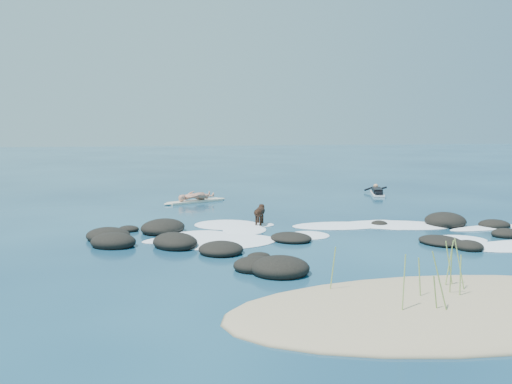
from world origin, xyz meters
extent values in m
plane|color=#0A2642|center=(0.00, 0.00, 0.00)|extent=(160.00, 160.00, 0.00)
ellipsoid|color=#9E8966|center=(0.00, -8.20, 0.00)|extent=(9.00, 4.40, 0.60)
cylinder|color=#89A952|center=(-0.03, -8.09, 0.69)|extent=(0.12, 0.20, 1.14)
cylinder|color=#89A952|center=(-0.70, -8.91, 0.73)|extent=(0.33, 0.12, 1.20)
cylinder|color=#89A952|center=(0.10, -8.22, 0.59)|extent=(0.06, 0.11, 0.95)
cylinder|color=#89A952|center=(0.31, -7.85, 0.72)|extent=(0.25, 0.14, 1.18)
cylinder|color=#89A952|center=(-2.06, -7.12, 0.61)|extent=(0.11, 0.11, 0.97)
cylinder|color=#89A952|center=(0.31, -7.47, 0.66)|extent=(0.24, 0.04, 1.06)
cylinder|color=#89A952|center=(-0.74, -8.84, 0.51)|extent=(0.16, 0.08, 0.76)
cylinder|color=#89A952|center=(-1.30, -8.73, 0.69)|extent=(0.12, 0.14, 1.13)
cylinder|color=#89A952|center=(-0.67, -8.11, 0.57)|extent=(0.08, 0.08, 0.91)
cylinder|color=#89A952|center=(0.28, -7.49, 0.66)|extent=(0.19, 0.04, 1.08)
ellipsoid|color=black|center=(4.65, 0.34, 0.15)|extent=(1.84, 1.94, 0.61)
ellipsoid|color=black|center=(6.07, -0.41, 0.09)|extent=(1.27, 1.17, 0.38)
ellipsoid|color=black|center=(-3.71, -2.48, 0.10)|extent=(1.27, 1.38, 0.41)
ellipsoid|color=black|center=(-2.82, -3.34, 0.05)|extent=(0.72, 0.63, 0.22)
ellipsoid|color=black|center=(-6.67, -1.02, 0.13)|extent=(1.73, 1.63, 0.53)
ellipsoid|color=black|center=(-1.37, -1.19, 0.08)|extent=(1.67, 1.76, 0.31)
ellipsoid|color=black|center=(2.89, -2.51, 0.07)|extent=(1.47, 1.69, 0.29)
ellipsoid|color=black|center=(-4.91, -1.41, 0.13)|extent=(1.75, 1.91, 0.53)
ellipsoid|color=black|center=(-6.30, 1.36, 0.06)|extent=(0.71, 0.63, 0.25)
ellipsoid|color=black|center=(2.35, 0.76, 0.06)|extent=(0.63, 0.66, 0.23)
ellipsoid|color=black|center=(-6.87, 0.05, 0.12)|extent=(1.84, 1.99, 0.48)
ellipsoid|color=black|center=(-5.17, 1.01, 0.14)|extent=(1.98, 2.16, 0.56)
ellipsoid|color=black|center=(-2.62, -4.94, 0.14)|extent=(1.69, 1.67, 0.55)
ellipsoid|color=black|center=(5.44, -1.93, 0.09)|extent=(0.96, 0.91, 0.35)
ellipsoid|color=black|center=(3.27, -3.39, 0.09)|extent=(0.86, 0.96, 0.34)
ellipsoid|color=black|center=(-3.12, -4.46, 0.11)|extent=(1.27, 1.21, 0.43)
ellipsoid|color=white|center=(-4.09, 0.11, 0.01)|extent=(2.41, 2.16, 0.12)
ellipsoid|color=white|center=(3.74, -2.11, 0.01)|extent=(2.01, 1.82, 0.12)
ellipsoid|color=white|center=(5.78, -0.48, 0.01)|extent=(3.19, 1.26, 0.12)
ellipsoid|color=white|center=(2.71, 0.76, 0.01)|extent=(1.71, 2.20, 0.12)
ellipsoid|color=white|center=(-3.45, -1.01, 0.01)|extent=(3.60, 2.67, 0.12)
ellipsoid|color=white|center=(0.99, 0.83, 0.01)|extent=(1.22, 0.99, 0.12)
ellipsoid|color=white|center=(-2.48, 0.72, 0.01)|extent=(2.07, 2.33, 0.12)
ellipsoid|color=white|center=(-4.54, 0.08, 0.01)|extent=(1.67, 1.72, 0.12)
ellipsoid|color=white|center=(2.98, 0.65, 0.01)|extent=(4.24, 3.03, 0.12)
ellipsoid|color=white|center=(-5.09, -0.44, 0.01)|extent=(1.82, 1.38, 0.12)
ellipsoid|color=white|center=(-0.63, -0.56, 0.01)|extent=(1.56, 1.61, 0.12)
ellipsoid|color=white|center=(0.87, 0.91, 0.01)|extent=(3.37, 1.86, 0.12)
ellipsoid|color=white|center=(-2.90, 1.88, 0.01)|extent=(2.93, 2.77, 0.12)
ellipsoid|color=white|center=(-1.81, 1.60, 0.01)|extent=(1.10, 0.90, 0.12)
cube|color=beige|center=(-3.46, 8.06, 0.05)|extent=(2.68, 1.77, 0.09)
ellipsoid|color=beige|center=(-2.25, 8.69, 0.05)|extent=(0.63, 0.53, 0.10)
ellipsoid|color=beige|center=(-4.67, 7.43, 0.05)|extent=(0.63, 0.53, 0.10)
imported|color=tan|center=(-3.46, 8.06, 0.98)|extent=(0.68, 0.77, 1.77)
cube|color=silver|center=(5.87, 9.18, 0.05)|extent=(1.25, 2.43, 0.09)
ellipsoid|color=silver|center=(6.23, 10.31, 0.05)|extent=(0.43, 0.58, 0.09)
cube|color=black|center=(5.87, 9.18, 0.22)|extent=(0.86, 1.52, 0.24)
sphere|color=tan|center=(6.13, 9.98, 0.35)|extent=(0.31, 0.31, 0.25)
cylinder|color=black|center=(5.89, 10.23, 0.21)|extent=(0.60, 0.15, 0.27)
cylinder|color=black|center=(6.46, 10.05, 0.21)|extent=(0.52, 0.46, 0.27)
cube|color=black|center=(5.62, 8.41, 0.17)|extent=(0.53, 0.68, 0.15)
cylinder|color=black|center=(-1.81, 1.50, 0.50)|extent=(0.48, 0.65, 0.29)
sphere|color=black|center=(-1.72, 1.75, 0.50)|extent=(0.39, 0.39, 0.30)
sphere|color=black|center=(-1.91, 1.25, 0.50)|extent=(0.35, 0.35, 0.27)
sphere|color=black|center=(-1.65, 1.91, 0.60)|extent=(0.28, 0.28, 0.21)
cone|color=black|center=(-1.61, 2.03, 0.59)|extent=(0.15, 0.16, 0.11)
cone|color=black|center=(-1.71, 1.92, 0.69)|extent=(0.12, 0.10, 0.10)
cone|color=black|center=(-1.60, 1.88, 0.69)|extent=(0.12, 0.10, 0.10)
cylinder|color=black|center=(-1.81, 1.72, 0.19)|extent=(0.09, 0.09, 0.39)
cylinder|color=black|center=(-1.67, 1.66, 0.19)|extent=(0.09, 0.09, 0.39)
cylinder|color=black|center=(-1.96, 1.34, 0.19)|extent=(0.09, 0.09, 0.39)
cylinder|color=black|center=(-1.82, 1.28, 0.19)|extent=(0.09, 0.09, 0.39)
cylinder|color=black|center=(-1.96, 1.13, 0.55)|extent=(0.15, 0.28, 0.17)
camera|label=1|loc=(-5.76, -17.81, 3.51)|focal=40.00mm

